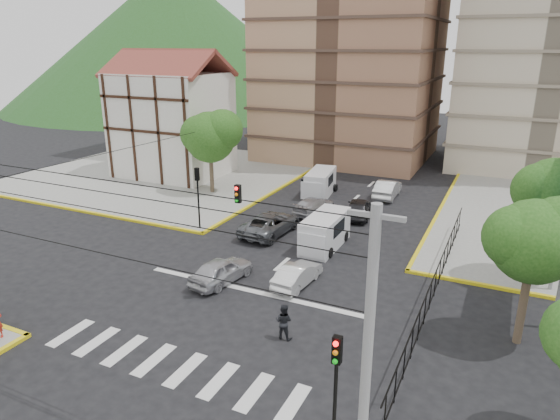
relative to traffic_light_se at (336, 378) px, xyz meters
The scene contains 23 objects.
ground 11.46m from the traffic_light_se, 135.00° to the left, with size 160.00×160.00×0.00m, color black.
sidewalk_nw 39.43m from the traffic_light_se, 135.00° to the left, with size 26.00×26.00×0.15m, color gray.
crosswalk_stripes 8.59m from the traffic_light_se, 167.01° to the left, with size 12.00×2.40×0.01m, color silver.
stop_line 12.31m from the traffic_light_se, 130.91° to the left, with size 13.00×0.40×0.01m, color silver.
tudor_building 38.67m from the traffic_light_se, 133.95° to the left, with size 10.80×8.05×12.23m.
distant_hill 100.57m from the traffic_light_se, 128.91° to the left, with size 70.00×70.00×28.00m, color #26521B.
park_fence 12.74m from the traffic_light_se, 84.43° to the left, with size 0.10×22.50×1.66m, color black, non-canonical shape.
tree_park_a 11.30m from the traffic_light_se, 61.72° to the left, with size 4.41×3.60×6.83m.
tree_park_c 18.09m from the traffic_light_se, 69.50° to the left, with size 4.65×3.80×7.25m.
tree_tudor 30.98m from the traffic_light_se, 129.60° to the left, with size 5.39×4.40×7.43m.
traffic_light_se is the anchor object (origin of this frame).
traffic_light_nw 22.06m from the traffic_light_se, 135.00° to the left, with size 0.28×0.22×4.40m.
traffic_light_hanging 10.09m from the traffic_light_se, 143.53° to the left, with size 18.00×9.12×0.92m.
utility_pole_se 2.37m from the traffic_light_se, 45.00° to the right, with size 1.40×0.28×9.00m.
van_right_lane 17.57m from the traffic_light_se, 111.62° to the left, with size 2.05×4.83×2.17m.
van_left_lane 29.44m from the traffic_light_se, 111.92° to the left, with size 2.49×4.97×2.14m.
car_silver_front_left 13.72m from the traffic_light_se, 136.84° to the left, with size 1.67×4.14×1.41m, color silver.
car_white_front_right 12.47m from the traffic_light_se, 118.78° to the left, with size 1.32×3.79×1.25m, color white.
car_grey_mid_left 20.30m from the traffic_light_se, 122.11° to the left, with size 2.49×5.40×1.50m, color slate.
car_silver_rear_left 24.56m from the traffic_light_se, 113.08° to the left, with size 1.79×4.40×1.28m, color #A9A8AD.
car_darkgrey_mid_right 24.04m from the traffic_light_se, 104.91° to the left, with size 1.78×4.41×1.50m, color #232325.
car_white_rear_right 29.83m from the traffic_light_se, 100.54° to the left, with size 1.63×4.66×1.54m, color white.
pedestrian_crosswalk 7.48m from the traffic_light_se, 127.65° to the left, with size 0.82×0.64×1.69m, color black.
Camera 1 is at (11.68, -19.92, 12.68)m, focal length 32.00 mm.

